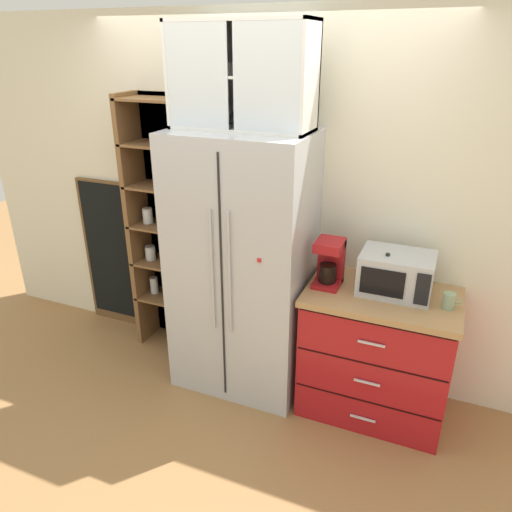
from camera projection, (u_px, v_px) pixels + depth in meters
ground_plane at (242, 377)px, 3.65m from camera, size 10.80×10.80×0.00m
wall_back_cream at (263, 202)px, 3.47m from camera, size 5.09×0.10×2.55m
refrigerator at (243, 266)px, 3.30m from camera, size 0.91×0.66×1.84m
pantry_shelf_column at (168, 227)px, 3.73m from camera, size 0.55×0.32×2.01m
counter_cabinet at (376, 352)px, 3.18m from camera, size 0.95×0.62×0.89m
microwave at (396, 273)px, 2.97m from camera, size 0.44×0.33×0.26m
coffee_maker at (330, 262)px, 3.07m from camera, size 0.17×0.20×0.31m
mug_sage at (449, 301)px, 2.81m from camera, size 0.11×0.07×0.10m
bottle_green at (385, 276)px, 2.95m from camera, size 0.06×0.06×0.28m
upper_cabinet at (243, 76)px, 2.85m from camera, size 0.87×0.32×0.62m
chalkboard_menu at (115, 255)px, 4.13m from camera, size 0.60×0.04×1.31m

